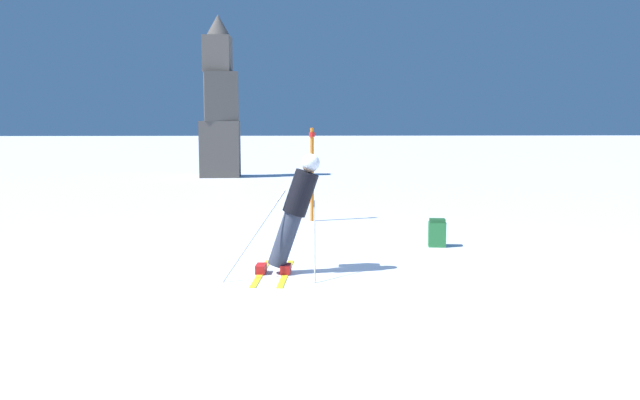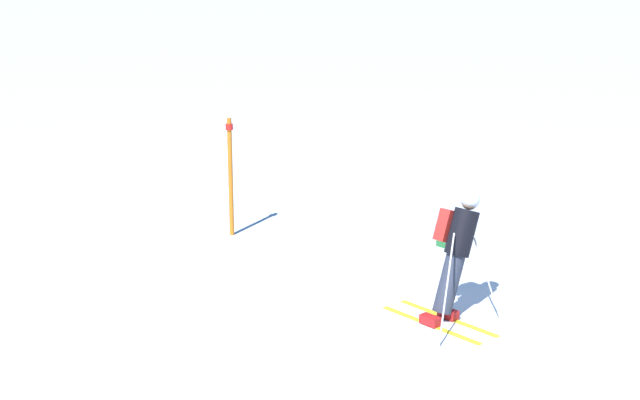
{
  "view_description": "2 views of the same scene",
  "coord_description": "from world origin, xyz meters",
  "px_view_note": "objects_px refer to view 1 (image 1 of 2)",
  "views": [
    {
      "loc": [
        -0.37,
        -8.88,
        2.11
      ],
      "look_at": [
        0.59,
        3.09,
        0.71
      ],
      "focal_mm": 35.0,
      "sensor_mm": 36.0,
      "label": 1
    },
    {
      "loc": [
        -9.73,
        -6.22,
        4.6
      ],
      "look_at": [
        -1.1,
        1.46,
        1.59
      ],
      "focal_mm": 50.0,
      "sensor_mm": 36.0,
      "label": 2
    }
  ],
  "objects_px": {
    "skier": "(296,207)",
    "spare_backpack": "(437,233)",
    "rock_pillar": "(220,110)",
    "trail_marker": "(312,170)"
  },
  "relations": [
    {
      "from": "skier",
      "to": "spare_backpack",
      "type": "height_order",
      "value": "skier"
    },
    {
      "from": "skier",
      "to": "spare_backpack",
      "type": "relative_size",
      "value": 3.56
    },
    {
      "from": "spare_backpack",
      "to": "rock_pillar",
      "type": "bearing_deg",
      "value": 117.09
    },
    {
      "from": "rock_pillar",
      "to": "trail_marker",
      "type": "height_order",
      "value": "rock_pillar"
    },
    {
      "from": "rock_pillar",
      "to": "skier",
      "type": "bearing_deg",
      "value": -82.23
    },
    {
      "from": "trail_marker",
      "to": "skier",
      "type": "bearing_deg",
      "value": -96.5
    },
    {
      "from": "skier",
      "to": "trail_marker",
      "type": "relative_size",
      "value": 0.85
    },
    {
      "from": "rock_pillar",
      "to": "trail_marker",
      "type": "relative_size",
      "value": 3.23
    },
    {
      "from": "skier",
      "to": "rock_pillar",
      "type": "bearing_deg",
      "value": 104.87
    },
    {
      "from": "skier",
      "to": "trail_marker",
      "type": "height_order",
      "value": "trail_marker"
    }
  ]
}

